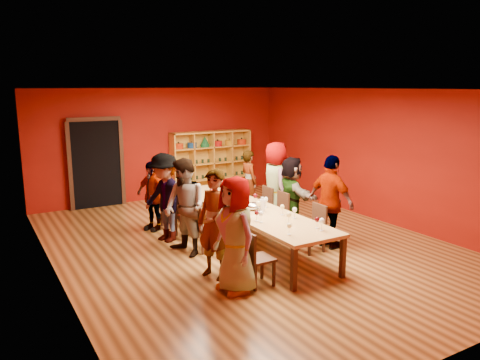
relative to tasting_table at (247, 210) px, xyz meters
name	(u,v)px	position (x,y,z in m)	size (l,w,h in m)	color
room_shell	(247,169)	(0.00, 0.00, 0.80)	(7.10, 9.10, 3.04)	brown
tasting_table	(247,210)	(0.00, 0.00, 0.00)	(1.10, 4.50, 0.75)	tan
doorway	(96,164)	(-1.80, 4.43, 0.42)	(1.40, 0.17, 2.30)	black
shelving_unit	(211,160)	(1.40, 4.32, 0.28)	(2.40, 0.40, 1.80)	gold
chair_person_left_0	(254,256)	(-0.91, -1.72, -0.20)	(0.42, 0.42, 0.89)	#311B10
person_left_0	(235,235)	(-1.25, -1.72, 0.19)	(0.87, 0.47, 1.78)	#C88694
chair_person_left_1	(234,244)	(-0.91, -1.09, -0.20)	(0.42, 0.42, 0.89)	#311B10
person_left_1	(215,224)	(-1.27, -1.09, 0.19)	(0.65, 0.48, 1.78)	#546FAC
chair_person_left_2	(203,226)	(-0.91, 0.10, -0.20)	(0.42, 0.42, 0.89)	#311B10
person_left_2	(185,207)	(-1.27, 0.10, 0.20)	(0.87, 0.48, 1.79)	pink
chair_person_left_3	(183,214)	(-0.91, 1.02, -0.20)	(0.42, 0.42, 0.89)	#311B10
person_left_3	(165,198)	(-1.29, 1.02, 0.19)	(1.15, 0.47, 1.78)	#47474B
chair_person_left_4	(168,205)	(-0.91, 1.84, -0.20)	(0.42, 0.42, 0.89)	#311B10
person_left_4	(152,196)	(-1.26, 1.84, 0.05)	(0.88, 0.40, 1.50)	#5077A5
chair_person_right_1	(315,225)	(0.91, -0.94, -0.20)	(0.42, 0.42, 0.89)	#311B10
person_right_1	(331,202)	(1.28, -0.94, 0.20)	(1.05, 0.48, 1.80)	#527AAA
chair_person_right_2	(279,211)	(0.91, 0.23, -0.20)	(0.42, 0.42, 0.89)	#311B10
person_right_2	(292,195)	(1.23, 0.23, 0.11)	(1.50, 0.43, 1.62)	silver
chair_person_right_3	(264,205)	(0.91, 0.81, -0.20)	(0.42, 0.42, 0.89)	#311B10
person_right_3	(276,184)	(1.22, 0.81, 0.23)	(0.91, 0.50, 1.86)	#CD8A96
chair_person_right_4	(236,194)	(0.91, 2.00, -0.20)	(0.42, 0.42, 0.89)	#311B10
person_right_4	(249,182)	(1.26, 2.00, 0.07)	(0.56, 0.41, 1.54)	#618FC9
wine_glass_0	(266,200)	(0.31, -0.18, 0.20)	(0.08, 0.08, 0.21)	white
wine_glass_1	(258,204)	(0.00, -0.40, 0.21)	(0.09, 0.09, 0.22)	white
wine_glass_2	(257,213)	(-0.34, -0.88, 0.19)	(0.08, 0.08, 0.20)	white
wine_glass_3	(232,201)	(-0.27, 0.11, 0.19)	(0.08, 0.08, 0.19)	white
wine_glass_4	(322,221)	(0.28, -1.88, 0.21)	(0.09, 0.09, 0.22)	white
wine_glass_5	(211,188)	(-0.14, 1.26, 0.20)	(0.08, 0.08, 0.21)	white
wine_glass_6	(196,186)	(-0.28, 1.71, 0.18)	(0.07, 0.07, 0.18)	white
wine_glass_7	(190,185)	(-0.38, 1.82, 0.19)	(0.08, 0.08, 0.20)	white
wine_glass_8	(237,187)	(0.38, 1.05, 0.20)	(0.08, 0.08, 0.21)	white
wine_glass_9	(242,191)	(0.34, 0.76, 0.18)	(0.07, 0.07, 0.18)	white
wine_glass_10	(236,201)	(-0.27, -0.02, 0.21)	(0.09, 0.09, 0.22)	white
wine_glass_11	(282,207)	(0.27, -0.79, 0.20)	(0.08, 0.08, 0.20)	white
wine_glass_12	(211,191)	(-0.27, 1.01, 0.20)	(0.08, 0.08, 0.21)	white
wine_glass_13	(317,220)	(0.29, -1.74, 0.19)	(0.08, 0.08, 0.20)	white
wine_glass_14	(243,195)	(0.11, 0.37, 0.20)	(0.08, 0.08, 0.21)	white
wine_glass_15	(213,196)	(-0.36, 0.72, 0.18)	(0.07, 0.07, 0.18)	white
wine_glass_16	(218,182)	(0.35, 1.88, 0.19)	(0.07, 0.07, 0.19)	white
wine_glass_17	(295,210)	(0.33, -1.08, 0.20)	(0.08, 0.08, 0.21)	white
wine_glass_18	(289,226)	(-0.30, -1.78, 0.19)	(0.08, 0.08, 0.19)	white
wine_glass_19	(289,215)	(0.04, -1.30, 0.21)	(0.09, 0.09, 0.22)	white
wine_glass_20	(255,196)	(0.26, 0.13, 0.21)	(0.09, 0.09, 0.22)	white
wine_glass_21	(261,214)	(-0.32, -0.98, 0.20)	(0.08, 0.08, 0.21)	white
wine_glass_22	(223,183)	(0.36, 1.63, 0.19)	(0.08, 0.08, 0.20)	white
spittoon_bowl	(253,206)	(0.01, -0.20, 0.12)	(0.28, 0.28, 0.16)	silver
carafe_a	(243,202)	(-0.12, -0.03, 0.17)	(0.13, 0.13, 0.27)	white
carafe_b	(262,205)	(0.09, -0.39, 0.17)	(0.13, 0.13, 0.27)	white
wine_bottle	(214,187)	(0.06, 1.51, 0.17)	(0.10, 0.10, 0.32)	#133416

